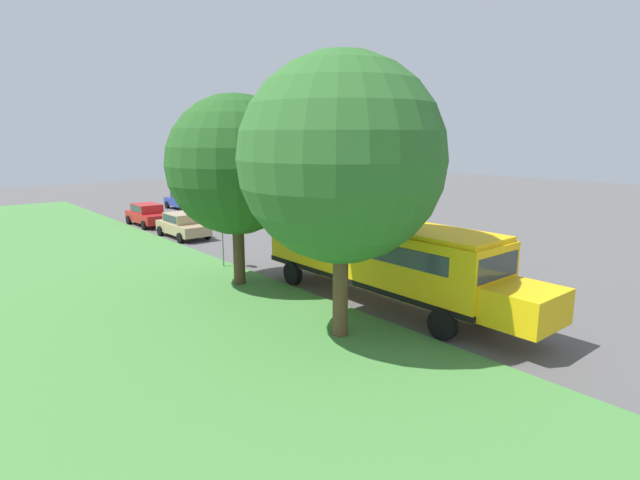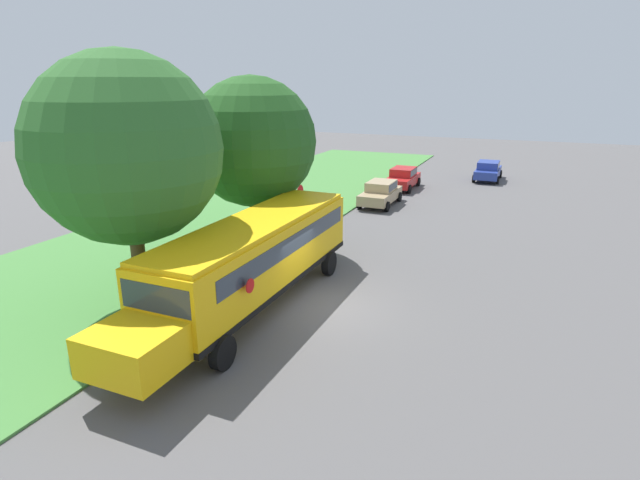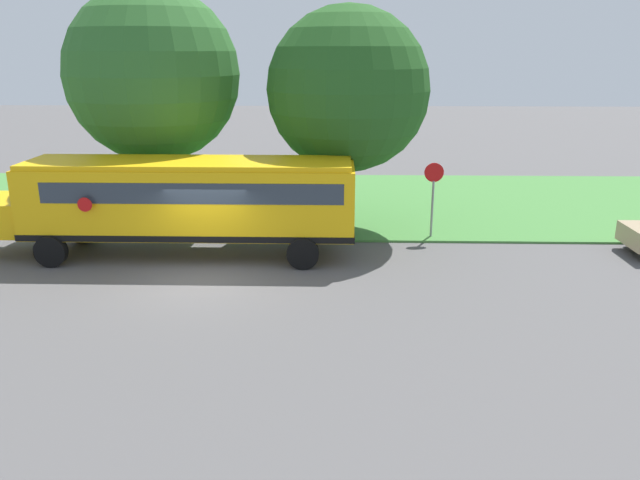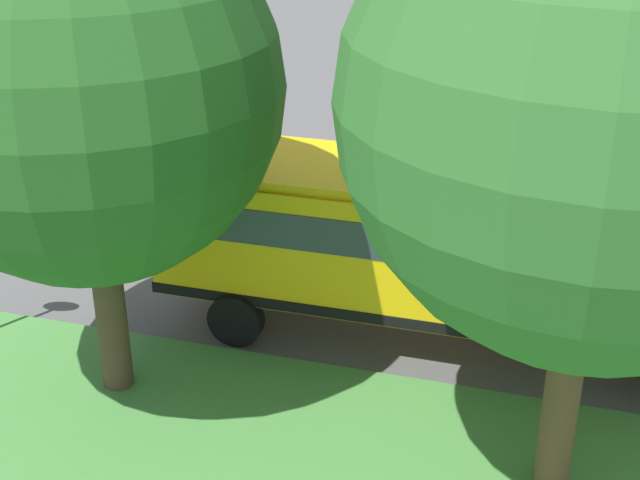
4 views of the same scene
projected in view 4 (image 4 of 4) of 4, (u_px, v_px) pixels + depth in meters
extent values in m
plane|color=#565454|center=(432.00, 273.00, 18.58)|extent=(120.00, 120.00, 0.00)
cube|color=yellow|center=(456.00, 244.00, 15.48)|extent=(2.50, 10.50, 2.20)
cube|color=yellow|center=(461.00, 181.00, 14.97)|extent=(2.35, 10.29, 0.16)
cube|color=black|center=(453.00, 293.00, 15.90)|extent=(2.54, 10.54, 0.20)
cube|color=#2D3842|center=(441.00, 218.00, 15.35)|extent=(2.53, 9.24, 0.64)
cylinder|color=red|center=(629.00, 223.00, 15.93)|extent=(0.03, 0.44, 0.44)
cylinder|color=black|center=(280.00, 258.00, 18.08)|extent=(0.30, 1.00, 1.00)
cylinder|color=black|center=(236.00, 319.00, 15.92)|extent=(0.30, 1.00, 1.00)
cylinder|color=brown|center=(563.00, 391.00, 11.97)|extent=(0.49, 0.49, 3.30)
sphere|color=#2D6628|center=(604.00, 103.00, 10.23)|extent=(6.28, 6.28, 6.28)
sphere|color=#2D6628|center=(614.00, 77.00, 9.99)|extent=(3.55, 3.55, 3.55)
cylinder|color=#4C3826|center=(111.00, 309.00, 14.25)|extent=(0.49, 0.49, 3.01)
sphere|color=#23561E|center=(84.00, 85.00, 12.65)|extent=(5.78, 5.78, 5.78)
sphere|color=#23561E|center=(66.00, 77.00, 12.38)|extent=(3.64, 3.64, 3.64)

